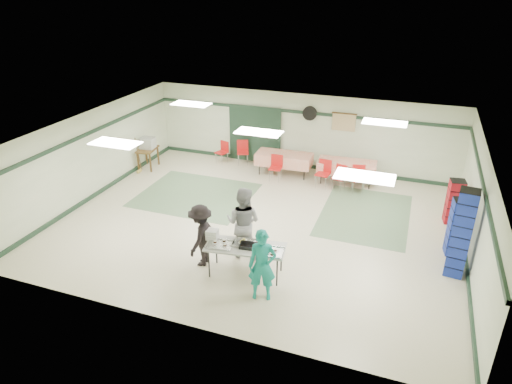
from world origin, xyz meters
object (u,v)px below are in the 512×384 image
(dining_table_b, at_px, (284,159))
(office_printer, at_px, (148,143))
(printer_table, at_px, (148,151))
(volunteer_grey, at_px, (243,222))
(chair_c, at_px, (358,176))
(broom, at_px, (138,154))
(crate_stack_blue_a, at_px, (457,227))
(dining_table_a, at_px, (347,167))
(chair_d, at_px, (276,165))
(chair_b, at_px, (324,170))
(crate_stack_blue_b, at_px, (461,234))
(serving_table, at_px, (245,248))
(volunteer_dark, at_px, (201,235))
(chair_a, at_px, (340,175))
(chair_loose_a, at_px, (243,150))
(volunteer_teal, at_px, (262,265))
(chair_loose_b, at_px, (223,150))
(crate_stack_red, at_px, (454,202))

(dining_table_b, height_order, office_printer, office_printer)
(dining_table_b, distance_m, office_printer, 4.93)
(printer_table, bearing_deg, volunteer_grey, -47.32)
(chair_c, height_order, broom, broom)
(volunteer_grey, relative_size, chair_c, 2.09)
(crate_stack_blue_a, height_order, printer_table, crate_stack_blue_a)
(volunteer_grey, xyz_separation_m, dining_table_b, (-0.56, 5.33, -0.35))
(dining_table_a, relative_size, office_printer, 4.06)
(chair_d, bearing_deg, crate_stack_blue_a, -30.46)
(chair_b, relative_size, crate_stack_blue_b, 0.42)
(chair_b, xyz_separation_m, crate_stack_blue_a, (3.95, -2.93, 0.19))
(serving_table, xyz_separation_m, volunteer_dark, (-1.15, 0.06, 0.07))
(crate_stack_blue_a, bearing_deg, printer_table, 167.16)
(volunteer_dark, relative_size, crate_stack_blue_b, 0.72)
(chair_a, height_order, office_printer, office_printer)
(chair_a, bearing_deg, chair_loose_a, 179.74)
(chair_d, xyz_separation_m, crate_stack_blue_b, (5.61, -3.85, 0.55))
(chair_d, distance_m, office_printer, 4.74)
(chair_loose_a, bearing_deg, chair_d, -55.07)
(volunteer_teal, relative_size, chair_b, 1.79)
(serving_table, relative_size, office_printer, 3.98)
(dining_table_b, bearing_deg, chair_loose_b, 171.39)
(crate_stack_blue_a, bearing_deg, chair_a, 139.47)
(volunteer_teal, bearing_deg, dining_table_b, 87.28)
(volunteer_dark, xyz_separation_m, chair_d, (0.14, 5.46, -0.25))
(chair_a, distance_m, chair_b, 0.55)
(volunteer_grey, xyz_separation_m, chair_c, (2.11, 4.77, -0.38))
(crate_stack_red, relative_size, crate_stack_blue_b, 0.60)
(volunteer_dark, height_order, crate_stack_blue_b, crate_stack_blue_b)
(volunteer_grey, bearing_deg, volunteer_dark, 41.47)
(volunteer_dark, relative_size, printer_table, 1.61)
(dining_table_a, height_order, chair_c, chair_c)
(dining_table_a, relative_size, chair_c, 2.22)
(chair_loose_b, height_order, printer_table, chair_loose_b)
(chair_c, height_order, chair_loose_a, chair_c)
(chair_loose_b, height_order, broom, broom)
(volunteer_grey, xyz_separation_m, crate_stack_red, (4.94, 3.58, -0.28))
(dining_table_b, height_order, broom, broom)
(chair_a, relative_size, crate_stack_blue_a, 0.54)
(dining_table_a, height_order, crate_stack_red, crate_stack_red)
(dining_table_b, xyz_separation_m, chair_a, (2.09, -0.57, -0.07))
(chair_loose_a, height_order, chair_loose_b, chair_loose_a)
(dining_table_b, bearing_deg, volunteer_teal, -79.31)
(chair_d, relative_size, chair_loose_a, 0.99)
(chair_loose_b, relative_size, broom, 0.64)
(printer_table, bearing_deg, chair_loose_b, 21.77)
(printer_table, bearing_deg, dining_table_b, 4.05)
(chair_b, height_order, crate_stack_red, crate_stack_red)
(dining_table_b, distance_m, broom, 5.14)
(crate_stack_blue_a, relative_size, printer_table, 1.55)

